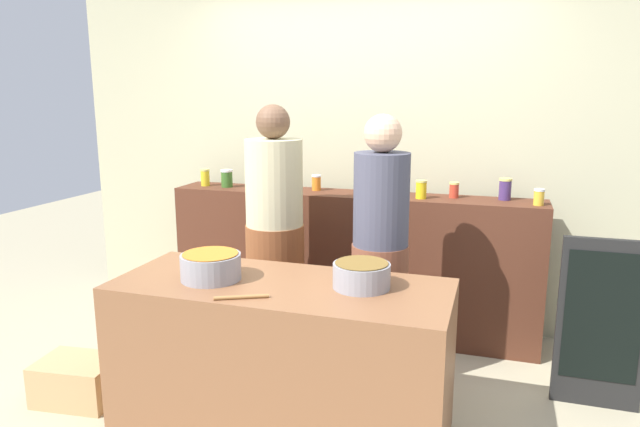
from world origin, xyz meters
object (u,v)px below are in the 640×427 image
Objects in this scene: preserve_jar_7 at (454,190)px; chalkboard_sign at (601,324)px; preserve_jar_8 at (505,189)px; preserve_jar_2 at (262,179)px; preserve_jar_9 at (539,197)px; cook_in_cap at (380,266)px; preserve_jar_1 at (227,178)px; preserve_jar_0 at (205,177)px; preserve_jar_4 at (363,185)px; cooking_pot_center at (362,275)px; preserve_jar_3 at (316,183)px; bread_crate at (78,380)px; cooking_pot_left at (211,266)px; cook_with_tongs at (275,247)px; wooden_spoon at (242,297)px; preserve_jar_5 at (388,188)px; preserve_jar_6 at (421,189)px.

preserve_jar_7 reaches higher than chalkboard_sign.
preserve_jar_2 is at bearing -178.69° from preserve_jar_8.
cook_in_cap is (-0.89, -0.68, -0.35)m from preserve_jar_9.
preserve_jar_1 is at bearing 151.61° from cook_in_cap.
preserve_jar_7 is 0.94m from cook_in_cap.
cook_in_cap is at bearing -25.55° from preserve_jar_0.
preserve_jar_4 is (1.07, 0.03, -0.00)m from preserve_jar_1.
preserve_jar_1 reaches higher than cooking_pot_center.
preserve_jar_3 is at bearing 5.28° from preserve_jar_1.
cook_in_cap is at bearing 23.99° from bread_crate.
cooking_pot_center is 0.29× the size of chalkboard_sign.
cook_with_tongs is (-0.00, 0.88, -0.13)m from cooking_pot_left.
preserve_jar_8 is 0.33× the size of bread_crate.
cook_in_cap is (1.55, -0.74, -0.36)m from preserve_jar_0.
wooden_spoon is at bearing -9.55° from bread_crate.
wooden_spoon is 0.57× the size of bread_crate.
preserve_jar_7 is 0.35× the size of cooking_pot_left.
cook_with_tongs reaches higher than cook_in_cap.
preserve_jar_4 is 1.16× the size of preserve_jar_5.
preserve_jar_9 is (1.18, -0.09, -0.01)m from preserve_jar_4.
cook_with_tongs reaches higher than preserve_jar_8.
preserve_jar_4 is at bearing 73.08° from cooking_pot_left.
preserve_jar_4 reaches higher than preserve_jar_9.
preserve_jar_7 is at bearing -176.51° from preserve_jar_8.
preserve_jar_8 reaches higher than preserve_jar_9.
cook_in_cap is at bearing -50.69° from preserve_jar_3.
preserve_jar_2 is at bearing 177.28° from preserve_jar_9.
cook_with_tongs reaches higher than preserve_jar_5.
wooden_spoon is at bearing -38.39° from cooking_pot_left.
cook_with_tongs is (-0.09, -0.62, -0.34)m from preserve_jar_3.
bread_crate is at bearing -100.21° from preserve_jar_1.
preserve_jar_6 is 1.17× the size of preserve_jar_7.
preserve_jar_4 is at bearing 48.22° from bread_crate.
preserve_jar_6 is at bearing 69.54° from wooden_spoon.
preserve_jar_0 reaches higher than preserve_jar_6.
cook_in_cap is 1.27m from chalkboard_sign.
preserve_jar_8 is at bearing 1.89° from preserve_jar_0.
preserve_jar_5 is 1.56m from cooking_pot_left.
preserve_jar_8 reaches higher than bread_crate.
preserve_jar_3 is (0.70, 0.07, -0.01)m from preserve_jar_1.
cooking_pot_left is (-0.87, -1.39, -0.22)m from preserve_jar_6.
preserve_jar_3 is 0.91× the size of preserve_jar_6.
cooking_pot_center is 1.45m from chalkboard_sign.
preserve_jar_8 is (1.77, 0.04, 0.00)m from preserve_jar_2.
preserve_jar_0 is at bearing -175.92° from preserve_jar_2.
bread_crate is at bearing -178.63° from cooking_pot_left.
preserve_jar_3 is at bearing 175.59° from preserve_jar_9.
preserve_jar_3 is 0.38× the size of cooking_pot_left.
preserve_jar_2 is (0.47, 0.03, 0.00)m from preserve_jar_0.
preserve_jar_3 is at bearing 179.68° from preserve_jar_7.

